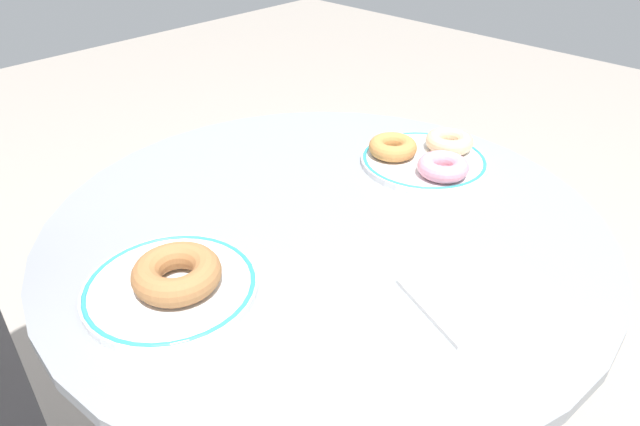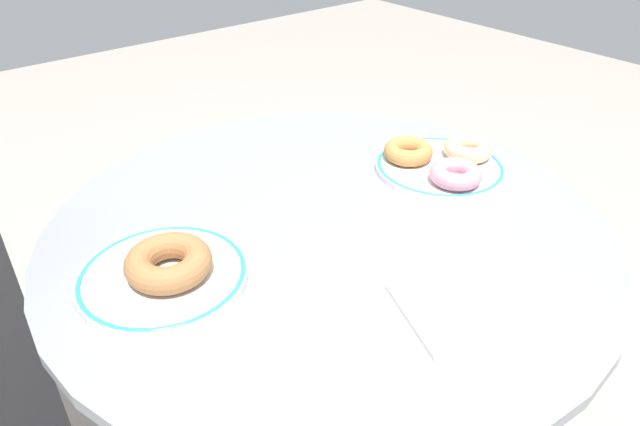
{
  "view_description": "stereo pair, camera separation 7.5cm",
  "coord_description": "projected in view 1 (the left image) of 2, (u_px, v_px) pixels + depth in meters",
  "views": [
    {
      "loc": [
        -0.48,
        -0.45,
        1.2
      ],
      "look_at": [
        -0.02,
        -0.01,
        0.79
      ],
      "focal_mm": 32.07,
      "sensor_mm": 36.0,
      "label": 1
    },
    {
      "loc": [
        -0.42,
        -0.5,
        1.2
      ],
      "look_at": [
        -0.02,
        -0.01,
        0.79
      ],
      "focal_mm": 32.07,
      "sensor_mm": 36.0,
      "label": 2
    }
  ],
  "objects": [
    {
      "name": "donut_cinnamon",
      "position": [
        177.0,
        273.0,
        0.65
      ],
      "size": [
        0.13,
        0.13,
        0.03
      ],
      "primitive_type": "torus",
      "rotation": [
        0.0,
        0.0,
        1.99
      ],
      "color": "#A36B3D",
      "rests_on": "plate_left"
    },
    {
      "name": "cafe_table",
      "position": [
        325.0,
        350.0,
        0.93
      ],
      "size": [
        0.77,
        0.77,
        0.76
      ],
      "color": "gray",
      "rests_on": "ground"
    },
    {
      "name": "donut_old_fashioned",
      "position": [
        393.0,
        147.0,
        0.93
      ],
      "size": [
        0.08,
        0.08,
        0.03
      ],
      "primitive_type": "torus",
      "rotation": [
        0.0,
        0.0,
        3.19
      ],
      "color": "#BC7F42",
      "rests_on": "plate_right"
    },
    {
      "name": "donut_glazed",
      "position": [
        449.0,
        141.0,
        0.94
      ],
      "size": [
        0.11,
        0.11,
        0.03
      ],
      "primitive_type": "torus",
      "rotation": [
        0.0,
        0.0,
        0.59
      ],
      "color": "#E0B789",
      "rests_on": "plate_right"
    },
    {
      "name": "plate_right",
      "position": [
        426.0,
        161.0,
        0.92
      ],
      "size": [
        0.2,
        0.2,
        0.01
      ],
      "color": "white",
      "rests_on": "cafe_table"
    },
    {
      "name": "paper_napkin",
      "position": [
        479.0,
        294.0,
        0.66
      ],
      "size": [
        0.18,
        0.16,
        0.01
      ],
      "primitive_type": "cube",
      "rotation": [
        0.0,
        0.0,
        -0.37
      ],
      "color": "white",
      "rests_on": "cafe_table"
    },
    {
      "name": "donut_pink_frosted",
      "position": [
        443.0,
        167.0,
        0.87
      ],
      "size": [
        0.11,
        0.11,
        0.03
      ],
      "primitive_type": "torus",
      "rotation": [
        0.0,
        0.0,
        5.56
      ],
      "color": "pink",
      "rests_on": "plate_right"
    },
    {
      "name": "plate_left",
      "position": [
        171.0,
        287.0,
        0.66
      ],
      "size": [
        0.2,
        0.2,
        0.01
      ],
      "color": "white",
      "rests_on": "cafe_table"
    }
  ]
}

